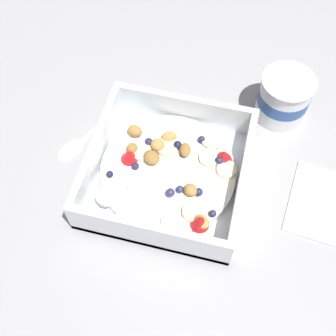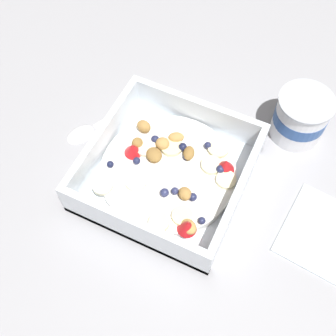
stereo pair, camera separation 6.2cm
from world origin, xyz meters
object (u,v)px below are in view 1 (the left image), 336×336
at_px(spoon, 82,138).
at_px(yogurt_cup, 284,97).
at_px(folded_napkin, 332,206).
at_px(fruit_bowl, 169,172).

distance_m(spoon, yogurt_cup, 0.32).
bearing_deg(spoon, folded_napkin, -3.59).
bearing_deg(spoon, yogurt_cup, 23.31).
distance_m(fruit_bowl, folded_napkin, 0.24).
height_order(fruit_bowl, folded_napkin, fruit_bowl).
relative_size(spoon, yogurt_cup, 1.94).
xyz_separation_m(fruit_bowl, folded_napkin, (0.24, 0.01, -0.02)).
bearing_deg(fruit_bowl, spoon, 166.58).
relative_size(fruit_bowl, folded_napkin, 1.85).
bearing_deg(yogurt_cup, spoon, -156.69).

